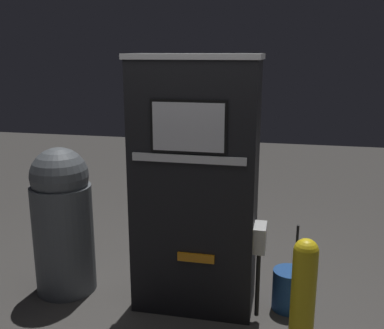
{
  "coord_description": "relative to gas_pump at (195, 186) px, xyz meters",
  "views": [
    {
      "loc": [
        0.67,
        -2.97,
        1.98
      ],
      "look_at": [
        0.0,
        0.11,
        1.19
      ],
      "focal_mm": 42.0,
      "sensor_mm": 36.0,
      "label": 1
    }
  ],
  "objects": [
    {
      "name": "ground_plane",
      "position": [
        -0.0,
        -0.23,
        -0.99
      ],
      "size": [
        14.0,
        14.0,
        0.0
      ],
      "primitive_type": "plane",
      "color": "#423F3D"
    },
    {
      "name": "gas_pump",
      "position": [
        0.0,
        0.0,
        0.0
      ],
      "size": [
        1.03,
        0.49,
        1.97
      ],
      "color": "black",
      "rests_on": "ground_plane"
    },
    {
      "name": "safety_bollard",
      "position": [
        0.81,
        -0.55,
        -0.53
      ],
      "size": [
        0.16,
        0.16,
        0.86
      ],
      "color": "yellow",
      "rests_on": "ground_plane"
    },
    {
      "name": "trash_bin",
      "position": [
        -1.12,
        -0.01,
        -0.36
      ],
      "size": [
        0.5,
        0.5,
        1.24
      ],
      "color": "#51565B",
      "rests_on": "ground_plane"
    },
    {
      "name": "squeegee_bucket",
      "position": [
        0.74,
        0.07,
        -0.82
      ],
      "size": [
        0.26,
        0.26,
        0.73
      ],
      "color": "#1E478C",
      "rests_on": "ground_plane"
    }
  ]
}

